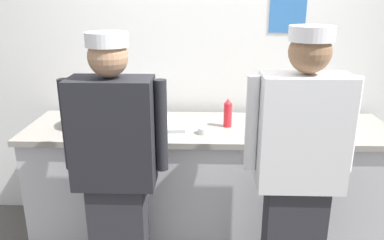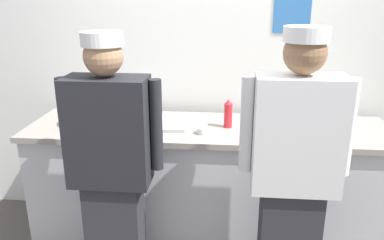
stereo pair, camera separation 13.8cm
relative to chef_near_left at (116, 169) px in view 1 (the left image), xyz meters
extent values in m
cube|color=white|center=(0.53, 1.08, 0.53)|extent=(4.05, 0.10, 2.81)
cube|color=#3370B7|center=(1.12, 1.03, 0.88)|extent=(0.27, 0.01, 0.43)
cube|color=silver|center=(0.53, 0.61, -0.43)|extent=(2.53, 0.63, 0.89)
cube|color=gray|center=(0.53, 0.61, 0.03)|extent=(2.58, 0.68, 0.04)
cube|color=#232328|center=(0.00, 0.00, 0.22)|extent=(0.46, 0.24, 0.62)
cylinder|color=#232328|center=(-0.26, 0.04, 0.25)|extent=(0.07, 0.07, 0.53)
cylinder|color=#232328|center=(0.26, 0.04, 0.25)|extent=(0.07, 0.07, 0.53)
sphere|color=tan|center=(0.00, 0.00, 0.64)|extent=(0.21, 0.21, 0.21)
cylinder|color=white|center=(0.00, 0.00, 0.73)|extent=(0.22, 0.22, 0.07)
cube|color=white|center=(1.03, -0.02, 0.24)|extent=(0.47, 0.24, 0.63)
cylinder|color=white|center=(0.76, 0.02, 0.27)|extent=(0.07, 0.07, 0.54)
cylinder|color=white|center=(1.30, 0.02, 0.27)|extent=(0.07, 0.07, 0.54)
sphere|color=#8C6647|center=(1.03, -0.02, 0.67)|extent=(0.22, 0.22, 0.22)
cylinder|color=white|center=(1.03, -0.02, 0.76)|extent=(0.23, 0.23, 0.08)
cylinder|color=white|center=(1.31, 0.49, 0.06)|extent=(0.25, 0.25, 0.01)
cylinder|color=white|center=(1.31, 0.49, 0.07)|extent=(0.25, 0.25, 0.01)
cylinder|color=white|center=(1.31, 0.49, 0.08)|extent=(0.25, 0.25, 0.01)
cylinder|color=white|center=(1.31, 0.49, 0.09)|extent=(0.25, 0.25, 0.01)
cylinder|color=white|center=(1.31, 0.49, 0.10)|extent=(0.25, 0.25, 0.01)
cylinder|color=white|center=(1.31, 0.49, 0.12)|extent=(0.25, 0.25, 0.01)
cylinder|color=white|center=(1.31, 0.49, 0.13)|extent=(0.25, 0.25, 0.01)
cylinder|color=#B7BABF|center=(-0.33, 0.60, 0.11)|extent=(0.33, 0.33, 0.12)
cube|color=#B7BABF|center=(0.12, 0.62, 0.06)|extent=(0.52, 0.38, 0.02)
cylinder|color=red|center=(-0.48, 0.79, 0.12)|extent=(0.06, 0.06, 0.14)
cone|color=red|center=(-0.48, 0.79, 0.21)|extent=(0.05, 0.05, 0.04)
cylinder|color=red|center=(0.67, 0.61, 0.14)|extent=(0.06, 0.06, 0.17)
cone|color=red|center=(0.67, 0.61, 0.24)|extent=(0.05, 0.05, 0.04)
cylinder|color=#E5E066|center=(1.11, 0.42, 0.13)|extent=(0.06, 0.06, 0.15)
cone|color=#E5E066|center=(1.11, 0.42, 0.22)|extent=(0.05, 0.05, 0.04)
cylinder|color=white|center=(1.46, 0.71, 0.07)|extent=(0.11, 0.11, 0.04)
cylinder|color=#5B932D|center=(1.46, 0.71, 0.08)|extent=(0.09, 0.09, 0.01)
cylinder|color=white|center=(0.50, 0.46, 0.07)|extent=(0.08, 0.08, 0.04)
cylinder|color=gold|center=(0.50, 0.46, 0.09)|extent=(0.07, 0.07, 0.01)
cylinder|color=white|center=(1.02, 0.54, 0.07)|extent=(0.10, 0.10, 0.05)
cylinder|color=#5B932D|center=(1.02, 0.54, 0.09)|extent=(0.08, 0.08, 0.01)
cylinder|color=white|center=(0.95, 0.80, 0.10)|extent=(0.09, 0.09, 0.11)
camera|label=1|loc=(0.51, -1.98, 0.95)|focal=35.97mm
camera|label=2|loc=(0.64, -1.97, 0.95)|focal=35.97mm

